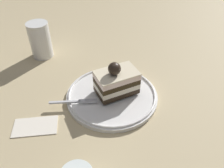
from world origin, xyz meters
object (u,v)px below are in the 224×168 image
Objects in this scene: cake_slice at (116,81)px; folded_napkin at (35,126)px; fork at (75,102)px; drink_glass_near at (41,42)px; dessert_plate at (112,95)px.

folded_napkin is at bearing -152.51° from cake_slice.
drink_glass_near is at bearing 117.83° from fork.
dessert_plate is 1.99× the size of fork.
cake_slice is 0.12m from fork.
fork is 1.04× the size of drink_glass_near.
dessert_plate is at bearing 27.54° from folded_napkin.
drink_glass_near is 1.14× the size of folded_napkin.
drink_glass_near reaches higher than dessert_plate.
cake_slice reaches higher than folded_napkin.
fork is 1.19× the size of folded_napkin.
dessert_plate is 0.21m from folded_napkin.
dessert_plate is at bearing -153.45° from cake_slice.
drink_glass_near is (-0.23, 0.21, 0.04)m from dessert_plate.
folded_napkin is (-0.18, -0.10, -0.01)m from dessert_plate.
cake_slice is 1.02× the size of fork.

